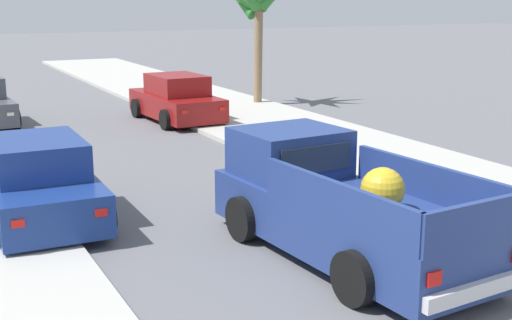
{
  "coord_description": "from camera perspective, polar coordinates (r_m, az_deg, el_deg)",
  "views": [
    {
      "loc": [
        -4.99,
        -2.59,
        3.98
      ],
      "look_at": [
        0.36,
        7.92,
        1.2
      ],
      "focal_mm": 48.44,
      "sensor_mm": 36.0,
      "label": 1
    }
  ],
  "objects": [
    {
      "name": "sidewalk_right",
      "position": [
        18.16,
        7.48,
        0.69
      ],
      "size": [
        4.7,
        60.0,
        0.12
      ],
      "primitive_type": "cube",
      "color": "#B2AFA8",
      "rests_on": "ground"
    },
    {
      "name": "curb_right",
      "position": [
        17.65,
        4.93,
        0.36
      ],
      "size": [
        0.16,
        60.0,
        0.1
      ],
      "primitive_type": "cube",
      "color": "silver",
      "rests_on": "ground"
    },
    {
      "name": "pickup_truck",
      "position": [
        10.94,
        6.8,
        -3.81
      ],
      "size": [
        2.49,
        5.34,
        1.8
      ],
      "color": "navy",
      "rests_on": "ground"
    },
    {
      "name": "car_right_near",
      "position": [
        13.13,
        -17.5,
        -1.77
      ],
      "size": [
        2.09,
        4.29,
        1.54
      ],
      "color": "navy",
      "rests_on": "ground"
    },
    {
      "name": "car_left_mid",
      "position": [
        22.88,
        -6.59,
        4.98
      ],
      "size": [
        2.16,
        4.32,
        1.54
      ],
      "color": "maroon",
      "rests_on": "ground"
    }
  ]
}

